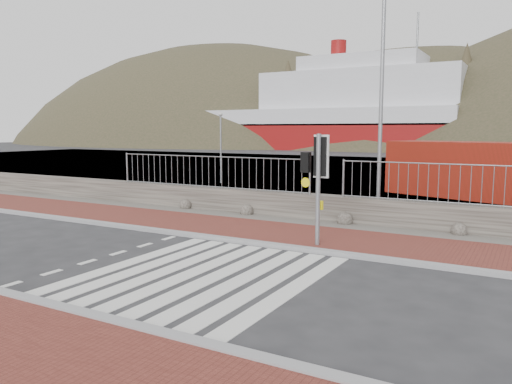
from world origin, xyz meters
The scene contains 14 objects.
ground centered at (0.00, 0.00, 0.00)m, with size 220.00×220.00×0.00m, color #28282B.
sidewalk_far centered at (0.00, 4.50, 0.04)m, with size 40.00×3.00×0.08m, color brown.
kerb_near centered at (0.00, -3.00, 0.05)m, with size 40.00×0.25×0.12m, color gray.
kerb_far centered at (0.00, 3.00, 0.05)m, with size 40.00×0.25×0.12m, color gray.
zebra_crossing centered at (0.00, 0.00, 0.01)m, with size 4.62×5.60×0.01m.
gravel_strip centered at (0.00, 6.50, 0.03)m, with size 40.00×1.50×0.06m, color #59544C.
stone_wall centered at (0.00, 7.30, 0.45)m, with size 40.00×0.60×0.90m, color #423C36.
railing centered at (0.00, 7.15, 1.82)m, with size 18.07×0.07×1.22m.
quay centered at (0.00, 27.90, 0.00)m, with size 120.00×40.00×0.50m, color #4C4C4F.
water centered at (0.00, 62.90, 0.00)m, with size 220.00×50.00×0.05m, color #3F4C54.
ferry centered at (-24.65, 67.90, 5.36)m, with size 50.00×16.00×20.00m.
traffic_signal_far centered at (1.14, 3.54, 2.18)m, with size 0.73×0.30×3.02m.
streetlight centered at (1.65, 8.09, 4.26)m, with size 1.61×0.31×7.57m.
shipping_container centered at (2.87, 16.57, 1.28)m, with size 6.14×2.56×2.56m, color #9F1A11.
Camera 1 is at (6.12, -8.57, 3.12)m, focal length 35.00 mm.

